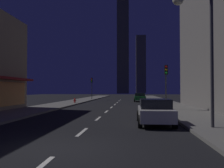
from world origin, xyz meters
TOP-DOWN VIEW (x-y plane):
  - ground_plane at (0.00, 32.00)m, footprint 78.00×136.00m
  - sidewalk_right at (7.00, 32.00)m, footprint 4.00×76.00m
  - sidewalk_left at (-7.00, 32.00)m, footprint 4.00×76.00m
  - lane_marking_center at (0.00, 18.80)m, footprint 0.16×43.80m
  - skyscraper_distant_tall at (-2.71, 123.09)m, footprint 6.40×6.74m
  - skyscraper_distant_mid at (8.39, 158.52)m, footprint 6.72×8.57m
  - car_parked_near at (3.60, 5.98)m, footprint 1.98×4.24m
  - car_parked_far at (3.60, 32.34)m, footprint 1.98×4.24m
  - fire_hydrant_far_left at (-5.90, 25.80)m, footprint 0.42×0.30m
  - traffic_light_near_right at (5.50, 14.98)m, footprint 0.32×0.48m
  - traffic_light_far_left at (-5.50, 37.77)m, footprint 0.32×0.48m
  - street_lamp_right at (5.38, 4.21)m, footprint 1.96×0.56m

SIDE VIEW (x-z plane):
  - ground_plane at x=0.00m, z-range -0.10..0.00m
  - lane_marking_center at x=0.00m, z-range 0.00..0.01m
  - sidewalk_right at x=7.00m, z-range 0.00..0.15m
  - sidewalk_left at x=-7.00m, z-range 0.00..0.15m
  - fire_hydrant_far_left at x=-5.90m, z-range 0.13..0.78m
  - car_parked_near at x=3.60m, z-range 0.02..1.47m
  - car_parked_far at x=3.60m, z-range 0.02..1.47m
  - traffic_light_near_right at x=5.50m, z-range 1.09..5.29m
  - traffic_light_far_left at x=-5.50m, z-range 1.09..5.29m
  - street_lamp_right at x=5.38m, z-range 1.78..8.36m
  - skyscraper_distant_mid at x=8.39m, z-range 0.00..39.60m
  - skyscraper_distant_tall at x=-2.71m, z-range 0.00..69.98m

